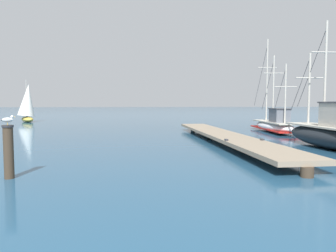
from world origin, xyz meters
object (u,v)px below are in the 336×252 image
object	(u,v)px
mooring_piling	(9,151)
fishing_boat_0	(329,133)
distant_sailboat	(27,103)
perched_seagull	(7,120)
fishing_boat_1	(275,124)

from	to	relation	value
mooring_piling	fishing_boat_0	bearing A→B (deg)	20.07
fishing_boat_0	distant_sailboat	distance (m)	31.10
fishing_boat_0	perched_seagull	xyz separation A→B (m)	(-12.35, -4.51, 0.89)
fishing_boat_0	mooring_piling	size ratio (longest dim) A/B	4.58
fishing_boat_1	perched_seagull	xyz separation A→B (m)	(-13.71, -12.85, 1.06)
fishing_boat_1	mooring_piling	size ratio (longest dim) A/B	5.79
fishing_boat_0	mooring_piling	xyz separation A→B (m)	(-12.35, -4.51, 0.05)
mooring_piling	fishing_boat_1	bearing A→B (deg)	43.14
perched_seagull	mooring_piling	bearing A→B (deg)	17.71
fishing_boat_0	mooring_piling	bearing A→B (deg)	-159.93
fishing_boat_1	distant_sailboat	world-z (taller)	fishing_boat_1
fishing_boat_1	perched_seagull	distance (m)	18.82
fishing_boat_0	fishing_boat_1	distance (m)	8.45
mooring_piling	distant_sailboat	size ratio (longest dim) A/B	0.31
distant_sailboat	mooring_piling	bearing A→B (deg)	-73.81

